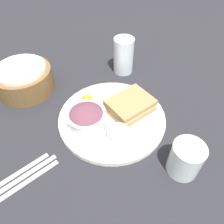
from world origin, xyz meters
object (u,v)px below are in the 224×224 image
at_px(plate, 112,118).
at_px(spoon, 21,171).
at_px(salad_bowl, 87,118).
at_px(dressing_cup, 118,134).
at_px(bread_basket, 24,79).
at_px(knife, 24,176).
at_px(sandwich, 130,105).
at_px(fork, 27,182).
at_px(drink_glass, 123,56).
at_px(water_glass, 185,159).

xyz_separation_m(plate, spoon, (-0.29, 0.06, -0.01)).
bearing_deg(salad_bowl, dressing_cup, -73.76).
bearing_deg(dressing_cup, spoon, 152.32).
distance_m(salad_bowl, spoon, 0.22).
bearing_deg(bread_basket, dressing_cup, -84.65).
height_order(plate, spoon, plate).
xyz_separation_m(plate, knife, (-0.29, 0.04, -0.01)).
height_order(sandwich, dressing_cup, sandwich).
relative_size(plate, sandwich, 2.17).
height_order(fork, knife, same).
distance_m(fork, knife, 0.02).
bearing_deg(drink_glass, spoon, -171.78).
bearing_deg(plate, sandwich, -23.16).
height_order(plate, drink_glass, drink_glass).
bearing_deg(water_glass, drink_glass, 58.47).
height_order(fork, spoon, same).
height_order(dressing_cup, bread_basket, bread_basket).
bearing_deg(knife, sandwich, 177.46).
distance_m(salad_bowl, drink_glass, 0.32).
distance_m(dressing_cup, drink_glass, 0.34).
distance_m(plate, dressing_cup, 0.08).
height_order(salad_bowl, water_glass, water_glass).
bearing_deg(salad_bowl, bread_basket, 91.81).
relative_size(plate, dressing_cup, 5.48).
distance_m(plate, fork, 0.29).
bearing_deg(spoon, plate, 176.49).
distance_m(drink_glass, bread_basket, 0.36).
bearing_deg(water_glass, plate, 87.52).
xyz_separation_m(plate, water_glass, (-0.01, -0.25, 0.04)).
relative_size(plate, salad_bowl, 2.91).
relative_size(spoon, water_glass, 1.66).
xyz_separation_m(dressing_cup, spoon, (-0.24, 0.13, -0.03)).
height_order(plate, water_glass, water_glass).
xyz_separation_m(sandwich, knife, (-0.35, 0.07, -0.03)).
distance_m(salad_bowl, fork, 0.22).
bearing_deg(spoon, water_glass, 140.59).
distance_m(drink_glass, water_glass, 0.45).
xyz_separation_m(drink_glass, knife, (-0.51, -0.09, -0.06)).
bearing_deg(water_glass, spoon, 132.01).
xyz_separation_m(dressing_cup, bread_basket, (-0.04, 0.39, 0.01)).
height_order(dressing_cup, water_glass, water_glass).
xyz_separation_m(sandwich, dressing_cup, (-0.11, -0.04, -0.01)).
bearing_deg(drink_glass, fork, -168.03).
bearing_deg(fork, bread_basket, -115.99).
bearing_deg(drink_glass, dressing_cup, -143.81).
bearing_deg(sandwich, water_glass, -107.09).
relative_size(dressing_cup, bread_basket, 0.31).
bearing_deg(dressing_cup, plate, 52.48).
distance_m(dressing_cup, fork, 0.26).
bearing_deg(fork, knife, -90.00).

